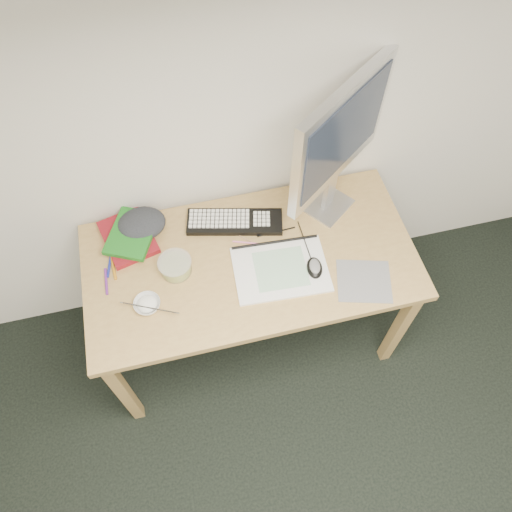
# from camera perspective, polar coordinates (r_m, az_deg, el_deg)

# --- Properties ---
(desk) EXTENTS (1.40, 0.70, 0.75)m
(desk) POSITION_cam_1_polar(r_m,az_deg,el_deg) (2.17, -0.62, -1.53)
(desk) COLOR tan
(desk) RESTS_ON ground
(mousepad) EXTENTS (0.26, 0.25, 0.00)m
(mousepad) POSITION_cam_1_polar(r_m,az_deg,el_deg) (2.10, 12.23, -2.82)
(mousepad) COLOR slate
(mousepad) RESTS_ON desk
(sketchpad) EXTENTS (0.40, 0.30, 0.01)m
(sketchpad) POSITION_cam_1_polar(r_m,az_deg,el_deg) (2.07, 2.84, -1.54)
(sketchpad) COLOR silver
(sketchpad) RESTS_ON desk
(keyboard) EXTENTS (0.44, 0.23, 0.02)m
(keyboard) POSITION_cam_1_polar(r_m,az_deg,el_deg) (2.20, -2.45, 3.92)
(keyboard) COLOR black
(keyboard) RESTS_ON desk
(monitor) EXTENTS (0.48, 0.37, 0.67)m
(monitor) POSITION_cam_1_polar(r_m,az_deg,el_deg) (1.98, 9.55, 13.17)
(monitor) COLOR silver
(monitor) RESTS_ON desk
(mouse) EXTENTS (0.08, 0.11, 0.04)m
(mouse) POSITION_cam_1_polar(r_m,az_deg,el_deg) (2.07, 6.74, -1.19)
(mouse) COLOR black
(mouse) RESTS_ON sketchpad
(rice_bowl) EXTENTS (0.13, 0.13, 0.03)m
(rice_bowl) POSITION_cam_1_polar(r_m,az_deg,el_deg) (2.03, -12.31, -5.44)
(rice_bowl) COLOR silver
(rice_bowl) RESTS_ON desk
(chopsticks) EXTENTS (0.22, 0.11, 0.02)m
(chopsticks) POSITION_cam_1_polar(r_m,az_deg,el_deg) (2.00, -12.08, -5.81)
(chopsticks) COLOR silver
(chopsticks) RESTS_ON rice_bowl
(fruit_tub) EXTENTS (0.16, 0.16, 0.07)m
(fruit_tub) POSITION_cam_1_polar(r_m,az_deg,el_deg) (2.07, -9.20, -1.16)
(fruit_tub) COLOR gold
(fruit_tub) RESTS_ON desk
(book_red) EXTENTS (0.25, 0.30, 0.03)m
(book_red) POSITION_cam_1_polar(r_m,az_deg,el_deg) (2.22, -14.40, 2.08)
(book_red) COLOR maroon
(book_red) RESTS_ON desk
(book_green) EXTENTS (0.27, 0.30, 0.02)m
(book_green) POSITION_cam_1_polar(r_m,az_deg,el_deg) (2.19, -13.96, 2.52)
(book_green) COLOR #1B6E1C
(book_green) RESTS_ON book_red
(cloth_lump) EXTENTS (0.20, 0.18, 0.07)m
(cloth_lump) POSITION_cam_1_polar(r_m,az_deg,el_deg) (2.22, -12.95, 3.61)
(cloth_lump) COLOR #25282C
(cloth_lump) RESTS_ON desk
(pencil_pink) EXTENTS (0.17, 0.07, 0.01)m
(pencil_pink) POSITION_cam_1_polar(r_m,az_deg,el_deg) (2.14, -0.29, 1.47)
(pencil_pink) COLOR pink
(pencil_pink) RESTS_ON desk
(pencil_tan) EXTENTS (0.12, 0.12, 0.01)m
(pencil_tan) POSITION_cam_1_polar(r_m,az_deg,el_deg) (2.14, -0.02, 1.39)
(pencil_tan) COLOR tan
(pencil_tan) RESTS_ON desk
(pencil_black) EXTENTS (0.17, 0.02, 0.01)m
(pencil_black) POSITION_cam_1_polar(r_m,az_deg,el_deg) (2.18, 2.32, 2.77)
(pencil_black) COLOR black
(pencil_black) RESTS_ON desk
(marker_blue) EXTENTS (0.04, 0.12, 0.01)m
(marker_blue) POSITION_cam_1_polar(r_m,az_deg,el_deg) (2.17, -16.39, -0.96)
(marker_blue) COLOR #1C2697
(marker_blue) RESTS_ON desk
(marker_orange) EXTENTS (0.02, 0.13, 0.01)m
(marker_orange) POSITION_cam_1_polar(r_m,az_deg,el_deg) (2.16, -16.01, -1.19)
(marker_orange) COLOR orange
(marker_orange) RESTS_ON desk
(marker_purple) EXTENTS (0.01, 0.12, 0.01)m
(marker_purple) POSITION_cam_1_polar(r_m,az_deg,el_deg) (2.13, -16.75, -2.80)
(marker_purple) COLOR #652588
(marker_purple) RESTS_ON desk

